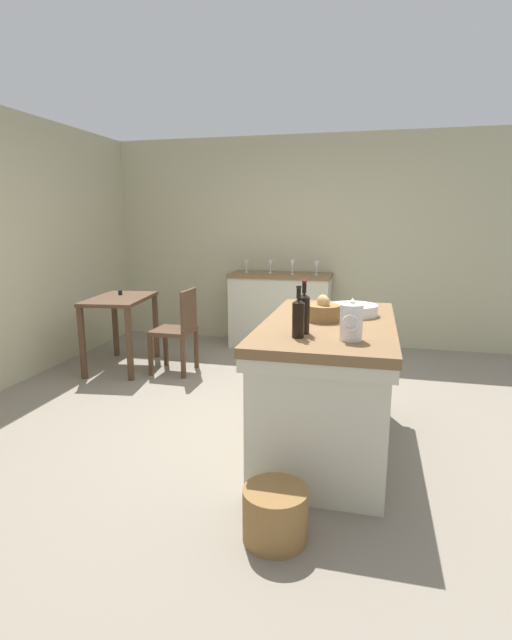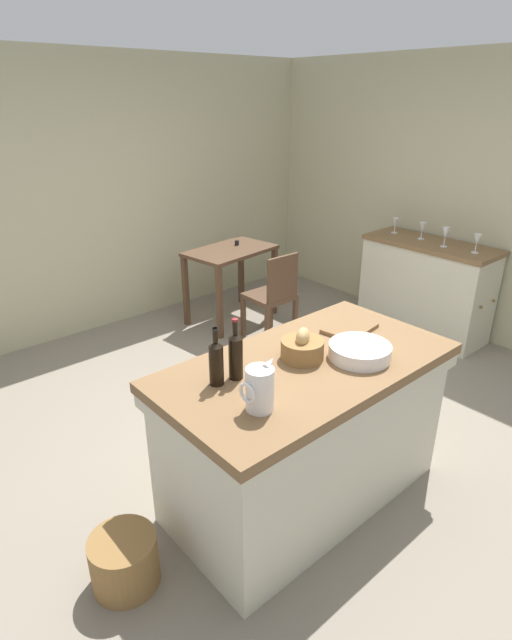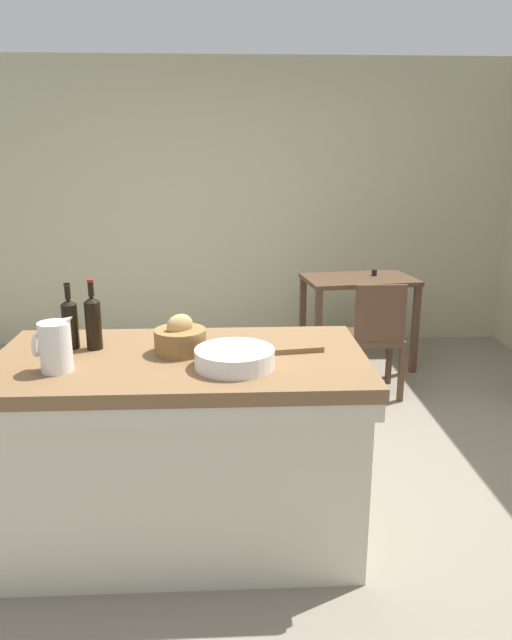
# 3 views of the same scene
# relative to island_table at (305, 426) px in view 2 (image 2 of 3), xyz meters

# --- Properties ---
(ground_plane) EXTENTS (6.76, 6.76, 0.00)m
(ground_plane) POSITION_rel_island_table_xyz_m (0.32, 0.54, -0.49)
(ground_plane) COLOR gray
(wall_back) EXTENTS (5.32, 0.12, 2.60)m
(wall_back) POSITION_rel_island_table_xyz_m (0.32, 3.14, 0.81)
(wall_back) COLOR #B7B28E
(wall_back) RESTS_ON ground
(wall_right) EXTENTS (0.12, 5.20, 2.60)m
(wall_right) POSITION_rel_island_table_xyz_m (2.92, 0.54, 0.81)
(wall_right) COLOR #B7B28E
(wall_right) RESTS_ON ground
(island_table) EXTENTS (1.65, 0.87, 0.91)m
(island_table) POSITION_rel_island_table_xyz_m (0.00, 0.00, 0.00)
(island_table) COLOR brown
(island_table) RESTS_ON ground
(side_cabinet) EXTENTS (0.52, 1.27, 0.93)m
(side_cabinet) POSITION_rel_island_table_xyz_m (2.58, 0.83, -0.02)
(side_cabinet) COLOR brown
(side_cabinet) RESTS_ON ground
(writing_desk) EXTENTS (0.96, 0.67, 0.83)m
(writing_desk) POSITION_rel_island_table_xyz_m (1.31, 2.33, 0.15)
(writing_desk) COLOR #513826
(writing_desk) RESTS_ON ground
(wooden_chair) EXTENTS (0.41, 0.41, 0.88)m
(wooden_chair) POSITION_rel_island_table_xyz_m (1.30, 1.67, -0.02)
(wooden_chair) COLOR #513826
(wooden_chair) RESTS_ON ground
(pitcher) EXTENTS (0.17, 0.13, 0.25)m
(pitcher) POSITION_rel_island_table_xyz_m (-0.49, -0.16, 0.53)
(pitcher) COLOR white
(pitcher) RESTS_ON island_table
(wash_bowl) EXTENTS (0.34, 0.34, 0.08)m
(wash_bowl) POSITION_rel_island_table_xyz_m (0.24, -0.15, 0.46)
(wash_bowl) COLOR white
(wash_bowl) RESTS_ON island_table
(bread_basket) EXTENTS (0.23, 0.23, 0.18)m
(bread_basket) POSITION_rel_island_table_xyz_m (-0.00, 0.04, 0.48)
(bread_basket) COLOR olive
(bread_basket) RESTS_ON island_table
(cutting_board) EXTENTS (0.34, 0.27, 0.02)m
(cutting_board) POSITION_rel_island_table_xyz_m (0.48, 0.11, 0.43)
(cutting_board) COLOR brown
(cutting_board) RESTS_ON island_table
(wine_bottle_dark) EXTENTS (0.07, 0.07, 0.32)m
(wine_bottle_dark) POSITION_rel_island_table_xyz_m (-0.40, 0.12, 0.55)
(wine_bottle_dark) COLOR black
(wine_bottle_dark) RESTS_ON island_table
(wine_bottle_amber) EXTENTS (0.07, 0.07, 0.30)m
(wine_bottle_amber) POSITION_rel_island_table_xyz_m (-0.50, 0.14, 0.54)
(wine_bottle_amber) COLOR black
(wine_bottle_amber) RESTS_ON island_table
(wine_glass_far_left) EXTENTS (0.07, 0.07, 0.17)m
(wine_glass_far_left) POSITION_rel_island_table_xyz_m (2.55, 0.39, 0.55)
(wine_glass_far_left) COLOR white
(wine_glass_far_left) RESTS_ON side_cabinet
(wine_glass_left) EXTENTS (0.07, 0.07, 0.18)m
(wine_glass_left) POSITION_rel_island_table_xyz_m (2.52, 0.68, 0.56)
(wine_glass_left) COLOR white
(wine_glass_left) RESTS_ON side_cabinet
(wine_glass_middle) EXTENTS (0.07, 0.07, 0.16)m
(wine_glass_middle) POSITION_rel_island_table_xyz_m (2.60, 0.97, 0.55)
(wine_glass_middle) COLOR white
(wine_glass_middle) RESTS_ON side_cabinet
(wine_glass_right) EXTENTS (0.07, 0.07, 0.15)m
(wine_glass_right) POSITION_rel_island_table_xyz_m (2.61, 1.28, 0.54)
(wine_glass_right) COLOR white
(wine_glass_right) RESTS_ON side_cabinet
(wicker_hamper) EXTENTS (0.33, 0.33, 0.27)m
(wicker_hamper) POSITION_rel_island_table_xyz_m (-1.09, 0.15, -0.35)
(wicker_hamper) COLOR olive
(wicker_hamper) RESTS_ON ground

